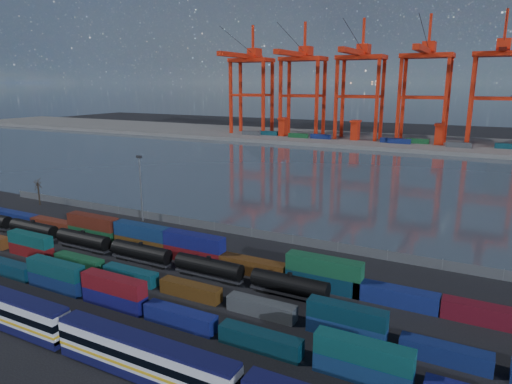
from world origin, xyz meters
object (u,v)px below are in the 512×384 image
at_px(passenger_train, 144,359).
at_px(bare_tree, 39,192).
at_px(tanker_string, 84,240).
at_px(gantry_cranes, 392,67).

xyz_separation_m(passenger_train, bare_tree, (-79.23, 46.78, 1.21)).
height_order(tanker_string, gantry_cranes, gantry_cranes).
relative_size(bare_tree, gantry_cranes, 0.04).
relative_size(passenger_train, bare_tree, 9.88).
bearing_deg(gantry_cranes, tanker_string, -95.67).
bearing_deg(bare_tree, passenger_train, -30.56).
bearing_deg(bare_tree, gantry_cranes, 71.74).
xyz_separation_m(passenger_train, tanker_string, (-39.99, 27.17, -0.57)).
height_order(passenger_train, gantry_cranes, gantry_cranes).
height_order(tanker_string, bare_tree, bare_tree).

